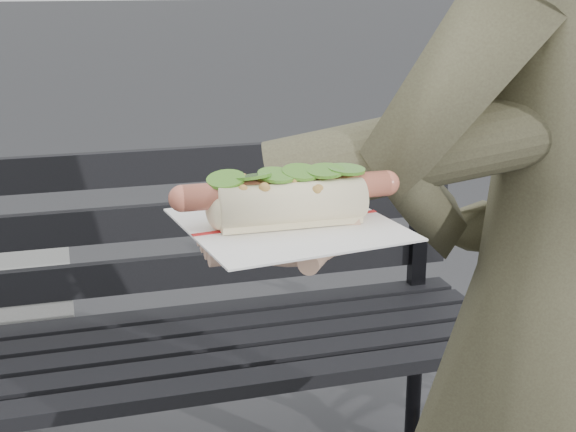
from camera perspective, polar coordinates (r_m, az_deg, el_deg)
The scene contains 3 objects.
park_bench at distance 1.82m, azimuth -9.27°, elevation -7.03°, with size 1.50×0.44×0.88m.
person at distance 1.10m, azimuth 18.96°, elevation -8.05°, with size 0.59×0.39×1.61m, color #45402E.
held_hotdog at distance 0.88m, azimuth 10.93°, elevation 4.31°, with size 0.63×0.32×0.20m.
Camera 1 is at (-0.26, -0.79, 1.25)m, focal length 50.00 mm.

